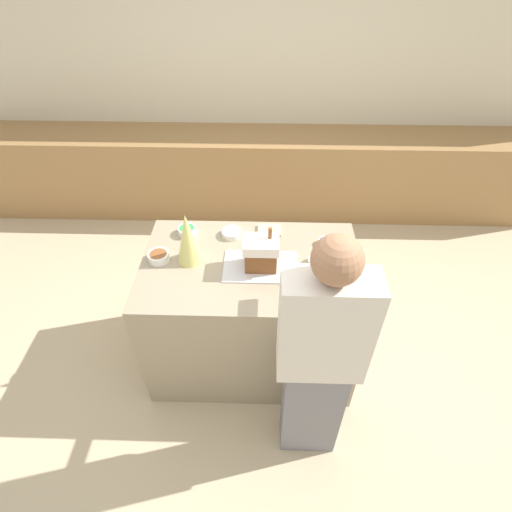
{
  "coord_description": "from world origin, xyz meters",
  "views": [
    {
      "loc": [
        0.08,
        -1.87,
        2.66
      ],
      "look_at": [
        0.03,
        0.0,
        1.01
      ],
      "focal_mm": 28.0,
      "sensor_mm": 36.0,
      "label": 1
    }
  ],
  "objects": [
    {
      "name": "ground_plane",
      "position": [
        0.0,
        0.0,
        0.0
      ],
      "size": [
        12.0,
        12.0,
        0.0
      ],
      "primitive_type": "plane",
      "color": "#C6B28E"
    },
    {
      "name": "gingerbread_house",
      "position": [
        0.06,
        -0.03,
        1.07
      ],
      "size": [
        0.22,
        0.16,
        0.28
      ],
      "color": "brown",
      "rests_on": "baking_tray"
    },
    {
      "name": "mug",
      "position": [
        0.34,
        -0.3,
        1.0
      ],
      "size": [
        0.08,
        0.08,
        0.09
      ],
      "color": "#2D2D33",
      "rests_on": "kitchen_island"
    },
    {
      "name": "kitchen_island",
      "position": [
        0.0,
        0.0,
        0.48
      ],
      "size": [
        1.41,
        0.89,
        0.95
      ],
      "color": "gray",
      "rests_on": "ground_plane"
    },
    {
      "name": "candy_bowl_near_tray_right",
      "position": [
        0.42,
        0.0,
        0.97
      ],
      "size": [
        0.12,
        0.12,
        0.04
      ],
      "color": "white",
      "rests_on": "kitchen_island"
    },
    {
      "name": "back_cabinet_block",
      "position": [
        0.0,
        2.02,
        0.44
      ],
      "size": [
        6.0,
        0.6,
        0.89
      ],
      "color": "#9E7547",
      "rests_on": "ground_plane"
    },
    {
      "name": "candy_bowl_behind_tray",
      "position": [
        -0.59,
        0.01,
        0.98
      ],
      "size": [
        0.14,
        0.14,
        0.05
      ],
      "color": "white",
      "rests_on": "kitchen_island"
    },
    {
      "name": "wall_back",
      "position": [
        0.0,
        2.34,
        1.3
      ],
      "size": [
        8.0,
        0.05,
        2.6
      ],
      "color": "beige",
      "rests_on": "ground_plane"
    },
    {
      "name": "cookbook",
      "position": [
        0.11,
        0.33,
        0.96
      ],
      "size": [
        0.16,
        0.13,
        0.02
      ],
      "color": "#CCB78C",
      "rests_on": "kitchen_island"
    },
    {
      "name": "baking_tray",
      "position": [
        0.06,
        -0.03,
        0.95
      ],
      "size": [
        0.47,
        0.3,
        0.01
      ],
      "color": "silver",
      "rests_on": "kitchen_island"
    },
    {
      "name": "person",
      "position": [
        0.38,
        -0.66,
        0.87
      ],
      "size": [
        0.44,
        0.55,
        1.69
      ],
      "color": "slate",
      "rests_on": "ground_plane"
    },
    {
      "name": "decorative_tree",
      "position": [
        -0.39,
        0.02,
        1.13
      ],
      "size": [
        0.16,
        0.16,
        0.35
      ],
      "color": "#DBD675",
      "rests_on": "kitchen_island"
    },
    {
      "name": "candy_bowl_front_corner",
      "position": [
        -0.14,
        0.28,
        0.97
      ],
      "size": [
        0.14,
        0.14,
        0.04
      ],
      "color": "white",
      "rests_on": "kitchen_island"
    },
    {
      "name": "candy_bowl_beside_tree",
      "position": [
        0.49,
        0.2,
        0.97
      ],
      "size": [
        0.09,
        0.09,
        0.04
      ],
      "color": "white",
      "rests_on": "kitchen_island"
    },
    {
      "name": "candy_bowl_far_left",
      "position": [
        -0.45,
        0.29,
        0.98
      ],
      "size": [
        0.12,
        0.12,
        0.05
      ],
      "color": "white",
      "rests_on": "kitchen_island"
    }
  ]
}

